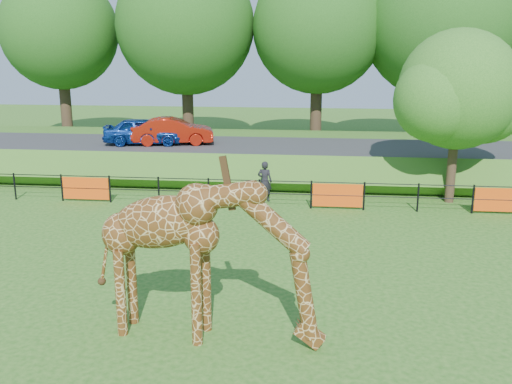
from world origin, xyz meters
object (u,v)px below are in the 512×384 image
(visitor, at_px, (265,181))
(car_blue, at_px, (144,131))
(car_red, at_px, (173,131))
(tree_east, at_px, (460,94))
(giraffe, at_px, (207,260))

(visitor, bearing_deg, car_blue, -25.29)
(car_red, relative_size, tree_east, 0.58)
(car_blue, xyz_separation_m, tree_east, (13.83, -3.87, 2.21))
(giraffe, distance_m, visitor, 11.26)
(giraffe, height_order, car_red, giraffe)
(visitor, xyz_separation_m, tree_east, (7.48, 0.71, 3.47))
(car_blue, bearing_deg, visitor, -134.04)
(giraffe, distance_m, car_red, 16.75)
(giraffe, bearing_deg, car_red, 113.17)
(car_red, height_order, visitor, car_red)
(car_blue, relative_size, tree_east, 0.57)
(car_red, distance_m, tree_east, 13.28)
(car_blue, height_order, visitor, car_blue)
(giraffe, height_order, car_blue, giraffe)
(car_blue, relative_size, visitor, 2.35)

